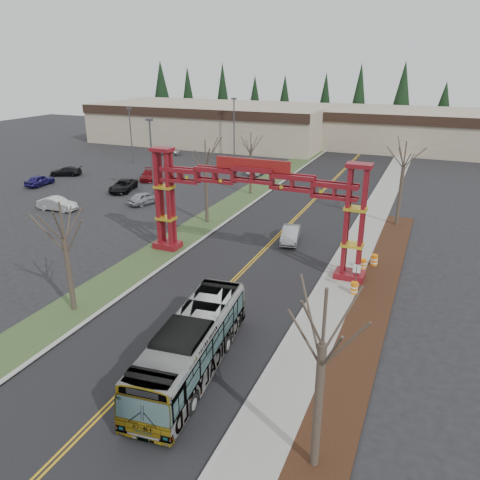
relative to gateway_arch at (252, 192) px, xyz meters
The scene contains 35 objects.
ground 18.97m from the gateway_arch, 90.00° to the right, with size 200.00×200.00×0.00m, color black.
road 9.20m from the gateway_arch, 90.00° to the left, with size 12.00×110.00×0.02m, color black.
lane_line_left 9.19m from the gateway_arch, 90.98° to the left, with size 0.12×100.00×0.01m, color gold.
lane_line_right 9.19m from the gateway_arch, 89.02° to the left, with size 0.12×100.00×0.01m, color gold.
curb_right 11.03m from the gateway_arch, 48.70° to the left, with size 0.30×110.00×0.15m, color #A2A29D.
sidewalk_right 11.90m from the gateway_arch, 42.65° to the left, with size 2.60×110.00×0.14m, color gray.
landscape_strip 14.25m from the gateway_arch, 38.11° to the right, with size 2.60×50.00×0.12m, color black.
grass_median 12.18m from the gateway_arch, 138.81° to the left, with size 4.00×110.00×0.08m, color #304924.
curb_left 11.03m from the gateway_arch, 131.30° to the left, with size 0.30×110.00×0.15m, color #A2A29D.
gateway_arch is the anchor object (origin of this frame).
retail_building_west 61.78m from the gateway_arch, 119.07° to the left, with size 46.00×22.30×7.50m.
retail_building_east 62.80m from the gateway_arch, 80.83° to the left, with size 38.00×20.30×7.00m.
conifer_treeline 74.00m from the gateway_arch, 89.81° to the left, with size 116.10×5.60×13.00m.
transit_bus 15.44m from the gateway_arch, 80.63° to the right, with size 2.63×11.24×3.13m, color #A8A9AF.
silver_sedan 8.02m from the gateway_arch, 75.52° to the left, with size 1.48×4.25×1.40m, color #A5A8AD.
parked_car_near_a 21.32m from the gateway_arch, 148.27° to the left, with size 1.70×4.23×1.44m, color #A5A5AD.
parked_car_near_b 26.15m from the gateway_arch, 168.90° to the left, with size 1.57×4.49×1.48m, color silver.
parked_car_near_c 28.07m from the gateway_arch, 148.09° to the left, with size 2.38×5.16×1.43m, color black.
parked_car_mid_a 32.20m from the gateway_arch, 138.64° to the left, with size 1.87×4.61×1.34m, color maroon.
parked_car_mid_b 37.82m from the gateway_arch, 160.41° to the left, with size 1.73×4.29×1.46m, color navy.
parked_car_far_a 32.50m from the gateway_arch, 110.05° to the left, with size 1.59×4.56×1.50m, color #B0B1B8.
parked_car_far_b 49.68m from the gateway_arch, 129.29° to the left, with size 2.16×4.68×1.30m, color #BCBCBC.
parked_car_far_c 41.05m from the gateway_arch, 153.01° to the left, with size 1.82×4.49×1.30m, color black.
bare_tree_median_near 14.39m from the gateway_arch, 123.84° to the right, with size 3.43×3.43×7.50m.
bare_tree_median_mid 11.11m from the gateway_arch, 136.07° to the left, with size 3.46×3.46×8.38m.
bare_tree_median_far 21.25m from the gateway_arch, 112.12° to the left, with size 2.99×2.99×7.60m.
bare_tree_right_near 20.79m from the gateway_arch, 61.24° to the right, with size 3.51×3.51×8.13m.
bare_tree_right_far 17.47m from the gateway_arch, 55.08° to the left, with size 3.48×3.48×8.44m.
light_pole_near 22.23m from the gateway_arch, 143.57° to the left, with size 0.82×0.41×9.40m.
light_pole_mid 43.61m from the gateway_arch, 137.75° to the left, with size 0.76×0.38×8.72m.
light_pole_far 45.41m from the gateway_arch, 115.53° to the left, with size 0.85×0.42×9.80m.
street_sign 10.08m from the gateway_arch, 14.56° to the right, with size 0.52×0.06×2.28m.
barrel_south 10.65m from the gateway_arch, 15.83° to the right, with size 0.54×0.54×1.00m.
barrel_mid 10.49m from the gateway_arch, 13.56° to the left, with size 0.50×0.50×0.92m.
barrel_north 11.29m from the gateway_arch, 18.37° to the left, with size 0.55×0.55×1.02m.
Camera 1 is at (12.93, -14.86, 15.55)m, focal length 35.00 mm.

